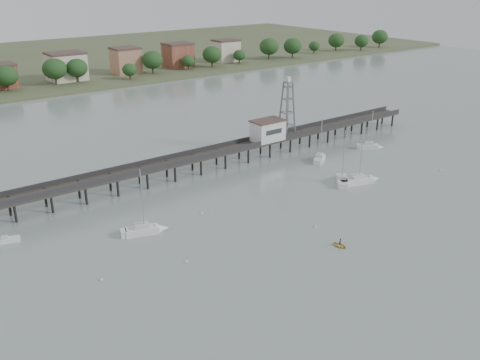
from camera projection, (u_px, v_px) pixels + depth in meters
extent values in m
plane|color=gray|center=(395.00, 292.00, 79.46)|extent=(500.00, 500.00, 0.00)
cube|color=#2D2823|center=(184.00, 161.00, 122.67)|extent=(150.00, 5.00, 0.50)
cube|color=#333335|center=(189.00, 160.00, 120.60)|extent=(150.00, 0.12, 1.10)
cube|color=#333335|center=(178.00, 155.00, 124.16)|extent=(150.00, 0.12, 1.10)
cylinder|color=black|center=(188.00, 171.00, 121.98)|extent=(0.50, 0.50, 4.40)
cylinder|color=black|center=(180.00, 166.00, 124.80)|extent=(0.50, 0.50, 4.40)
cylinder|color=black|center=(392.00, 120.00, 162.81)|extent=(0.50, 0.50, 4.40)
cylinder|color=black|center=(382.00, 118.00, 165.64)|extent=(0.50, 0.50, 4.40)
cube|color=silver|center=(268.00, 131.00, 135.65)|extent=(8.00, 5.00, 5.00)
cube|color=#4C3833|center=(268.00, 121.00, 134.68)|extent=(8.40, 5.40, 0.30)
cube|color=slate|center=(288.00, 82.00, 135.01)|extent=(1.80, 1.80, 0.30)
cube|color=silver|center=(288.00, 79.00, 134.73)|extent=(0.90, 0.90, 1.20)
cube|color=white|center=(369.00, 147.00, 142.49)|extent=(4.95, 4.56, 1.65)
cone|color=white|center=(380.00, 147.00, 142.36)|extent=(2.77, 2.75, 1.89)
cube|color=silver|center=(369.00, 143.00, 142.06)|extent=(2.63, 2.54, 0.75)
cylinder|color=#A5A8AA|center=(372.00, 128.00, 140.50)|extent=(0.18, 0.18, 9.11)
cylinder|color=#A5A8AA|center=(366.00, 141.00, 141.89)|extent=(2.26, 1.90, 0.12)
cube|color=white|center=(142.00, 232.00, 96.62)|extent=(6.36, 4.04, 1.65)
cone|color=white|center=(162.00, 229.00, 97.74)|extent=(3.07, 2.96, 2.31)
cube|color=silver|center=(142.00, 226.00, 96.19)|extent=(3.08, 2.57, 0.75)
cylinder|color=#A5A8AA|center=(142.00, 199.00, 94.40)|extent=(0.18, 0.18, 11.13)
cylinder|color=#A5A8AA|center=(136.00, 224.00, 95.69)|extent=(3.33, 1.19, 0.12)
cube|color=white|center=(357.00, 181.00, 119.48)|extent=(7.35, 4.65, 1.65)
cone|color=white|center=(374.00, 179.00, 120.79)|extent=(3.54, 3.42, 2.67)
cube|color=silver|center=(358.00, 177.00, 119.05)|extent=(3.56, 2.97, 0.75)
cylinder|color=#A5A8AA|center=(362.00, 150.00, 116.96)|extent=(0.18, 0.18, 12.87)
cylinder|color=#A5A8AA|center=(353.00, 175.00, 118.50)|extent=(3.85, 1.35, 0.12)
cube|color=white|center=(342.00, 181.00, 119.48)|extent=(5.69, 5.84, 1.65)
cone|color=white|center=(341.00, 176.00, 122.88)|extent=(3.34, 3.35, 2.28)
cube|color=silver|center=(342.00, 177.00, 119.05)|extent=(3.12, 3.15, 0.75)
cylinder|color=#A5A8AA|center=(344.00, 154.00, 117.54)|extent=(0.18, 0.18, 11.01)
cylinder|color=#A5A8AA|center=(343.00, 176.00, 117.95)|extent=(2.43, 2.58, 0.12)
cube|color=white|center=(320.00, 160.00, 133.15)|extent=(5.36, 4.44, 1.65)
cone|color=white|center=(322.00, 156.00, 135.94)|extent=(2.86, 2.82, 1.98)
cube|color=silver|center=(320.00, 155.00, 132.72)|extent=(2.77, 2.57, 0.75)
cylinder|color=#A5A8AA|center=(321.00, 138.00, 131.40)|extent=(0.18, 0.18, 9.57)
cylinder|color=#A5A8AA|center=(319.00, 154.00, 131.78)|extent=(2.56, 1.72, 0.12)
cube|color=white|center=(10.00, 240.00, 93.89)|extent=(3.69, 2.37, 0.95)
cube|color=silver|center=(5.00, 238.00, 93.44)|extent=(1.43, 1.43, 0.57)
imported|color=gold|center=(340.00, 246.00, 92.42)|extent=(1.91, 0.77, 2.60)
imported|color=black|center=(340.00, 246.00, 92.42)|extent=(0.69, 1.35, 0.31)
ellipsoid|color=beige|center=(101.00, 280.00, 82.40)|extent=(0.56, 0.56, 0.39)
ellipsoid|color=beige|center=(441.00, 170.00, 127.19)|extent=(0.56, 0.56, 0.39)
ellipsoid|color=beige|center=(186.00, 262.00, 87.48)|extent=(0.56, 0.56, 0.39)
ellipsoid|color=beige|center=(315.00, 227.00, 99.35)|extent=(0.56, 0.56, 0.39)
ellipsoid|color=beige|center=(202.00, 213.00, 104.84)|extent=(0.56, 0.56, 0.39)
ellipsoid|color=beige|center=(323.00, 164.00, 131.63)|extent=(0.56, 0.56, 0.39)
cube|color=brown|center=(67.00, 69.00, 223.44)|extent=(13.00, 10.50, 9.00)
cube|color=brown|center=(126.00, 63.00, 238.54)|extent=(13.00, 10.50, 9.00)
cube|color=brown|center=(178.00, 58.00, 253.65)|extent=(13.00, 10.50, 9.00)
cube|color=brown|center=(226.00, 52.00, 269.31)|extent=(13.00, 10.50, 9.00)
ellipsoid|color=#183C19|center=(32.00, 78.00, 204.34)|extent=(8.00, 8.00, 6.80)
ellipsoid|color=#183C19|center=(272.00, 51.00, 271.47)|extent=(8.00, 8.00, 6.80)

